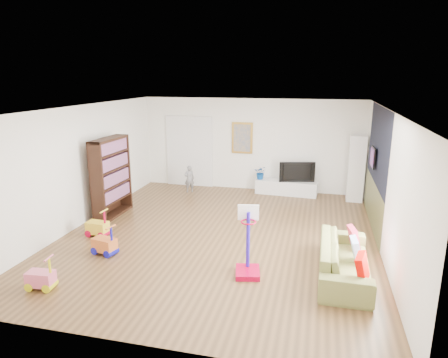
% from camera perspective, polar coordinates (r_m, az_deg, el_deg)
% --- Properties ---
extents(floor, '(6.50, 7.50, 0.00)m').
position_cam_1_polar(floor, '(8.69, -0.63, -8.01)').
color(floor, brown).
rests_on(floor, ground).
extents(ceiling, '(6.50, 7.50, 0.00)m').
position_cam_1_polar(ceiling, '(8.05, -0.68, 10.03)').
color(ceiling, white).
rests_on(ceiling, ground).
extents(wall_back, '(6.50, 0.00, 2.70)m').
position_cam_1_polar(wall_back, '(11.86, 3.83, 4.90)').
color(wall_back, white).
rests_on(wall_back, ground).
extents(wall_front, '(6.50, 0.00, 2.70)m').
position_cam_1_polar(wall_front, '(4.91, -11.67, -9.65)').
color(wall_front, silver).
rests_on(wall_front, ground).
extents(wall_left, '(0.00, 7.50, 2.70)m').
position_cam_1_polar(wall_left, '(9.58, -19.86, 1.73)').
color(wall_left, silver).
rests_on(wall_left, ground).
extents(wall_right, '(0.00, 7.50, 2.70)m').
position_cam_1_polar(wall_right, '(8.12, 22.16, -0.69)').
color(wall_right, silver).
rests_on(wall_right, ground).
extents(navy_accent, '(0.01, 3.20, 1.70)m').
position_cam_1_polar(navy_accent, '(9.38, 21.19, 4.46)').
color(navy_accent, black).
rests_on(navy_accent, wall_right).
extents(olive_wainscot, '(0.01, 3.20, 1.00)m').
position_cam_1_polar(olive_wainscot, '(9.68, 20.46, -3.41)').
color(olive_wainscot, brown).
rests_on(olive_wainscot, wall_right).
extents(doorway, '(1.45, 0.06, 2.10)m').
position_cam_1_polar(doorway, '(12.34, -4.97, 3.84)').
color(doorway, white).
rests_on(doorway, ground).
extents(painting_back, '(0.62, 0.06, 0.92)m').
position_cam_1_polar(painting_back, '(11.83, 2.62, 5.88)').
color(painting_back, gold).
rests_on(painting_back, wall_back).
extents(artwork_right, '(0.04, 0.56, 0.46)m').
position_cam_1_polar(artwork_right, '(9.62, 20.50, 2.94)').
color(artwork_right, '#7F3F8C').
rests_on(artwork_right, wall_right).
extents(media_console, '(1.77, 0.55, 0.41)m').
position_cam_1_polar(media_console, '(11.65, 8.88, -1.20)').
color(media_console, silver).
rests_on(media_console, ground).
extents(tall_cabinet, '(0.43, 0.43, 1.81)m').
position_cam_1_polar(tall_cabinet, '(11.35, 18.37, 1.44)').
color(tall_cabinet, white).
rests_on(tall_cabinet, ground).
extents(bookshelf, '(0.37, 1.32, 1.92)m').
position_cam_1_polar(bookshelf, '(9.97, -15.81, 0.21)').
color(bookshelf, black).
rests_on(bookshelf, ground).
extents(sofa, '(0.85, 2.11, 0.61)m').
position_cam_1_polar(sofa, '(7.22, 16.82, -10.91)').
color(sofa, olive).
rests_on(sofa, ground).
extents(basketball_hoop, '(0.51, 0.58, 1.22)m').
position_cam_1_polar(basketball_hoop, '(6.84, 3.47, -8.98)').
color(basketball_hoop, '#A90028').
rests_on(basketball_hoop, ground).
extents(ride_on_yellow, '(0.47, 0.32, 0.60)m').
position_cam_1_polar(ride_on_yellow, '(8.95, -17.67, -5.99)').
color(ride_on_yellow, yellow).
rests_on(ride_on_yellow, ground).
extents(ride_on_orange, '(0.50, 0.37, 0.60)m').
position_cam_1_polar(ride_on_orange, '(8.04, -16.76, -8.28)').
color(ride_on_orange, '#D0652C').
rests_on(ride_on_orange, ground).
extents(ride_on_pink, '(0.44, 0.30, 0.56)m').
position_cam_1_polar(ride_on_pink, '(7.18, -24.80, -12.07)').
color(ride_on_pink, '#E96183').
rests_on(ride_on_pink, ground).
extents(child, '(0.35, 0.30, 0.80)m').
position_cam_1_polar(child, '(11.72, -4.99, 0.01)').
color(child, slate).
rests_on(child, ground).
extents(tv, '(1.01, 0.36, 0.58)m').
position_cam_1_polar(tv, '(11.52, 10.32, 1.10)').
color(tv, black).
rests_on(tv, media_console).
extents(vase_plant, '(0.36, 0.31, 0.40)m').
position_cam_1_polar(vase_plant, '(11.62, 5.27, 0.93)').
color(vase_plant, navy).
rests_on(vase_plant, media_console).
extents(pillow_left, '(0.20, 0.43, 0.41)m').
position_cam_1_polar(pillow_left, '(6.61, 19.16, -11.91)').
color(pillow_left, '#D30700').
rests_on(pillow_left, sofa).
extents(pillow_center, '(0.13, 0.40, 0.39)m').
position_cam_1_polar(pillow_center, '(7.20, 18.35, -9.58)').
color(pillow_center, white).
rests_on(pillow_center, sofa).
extents(pillow_right, '(0.17, 0.39, 0.38)m').
position_cam_1_polar(pillow_right, '(7.71, 18.03, -7.93)').
color(pillow_right, '#BB2644').
rests_on(pillow_right, sofa).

